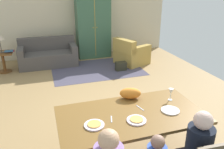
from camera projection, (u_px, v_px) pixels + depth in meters
ground_plane at (103, 94)px, 5.25m from camera, size 6.45×6.58×0.02m
back_wall at (76, 16)px, 7.69m from camera, size 6.45×0.10×2.70m
dining_table at (131, 118)px, 3.06m from camera, size 1.94×1.02×0.76m
plate_near_man at (94, 125)px, 2.77m from camera, size 0.25×0.25×0.02m
pizza_near_man at (94, 124)px, 2.77m from camera, size 0.17×0.17×0.01m
plate_near_child at (136, 120)px, 2.87m from camera, size 0.25×0.25×0.02m
pizza_near_child at (137, 119)px, 2.87m from camera, size 0.17×0.17×0.01m
plate_near_woman at (170, 110)px, 3.09m from camera, size 0.25×0.25×0.02m
wine_glass at (171, 92)px, 3.34m from camera, size 0.07×0.07×0.19m
fork at (111, 119)px, 2.91m from camera, size 0.06×0.15×0.01m
knife at (140, 108)px, 3.17m from camera, size 0.05×0.17×0.01m
cat at (130, 93)px, 3.41m from camera, size 0.35×0.25×0.17m
area_rug at (97, 69)px, 6.76m from camera, size 2.60×1.80×0.01m
couch at (48, 55)px, 7.03m from camera, size 1.72×0.86×0.82m
armchair at (131, 54)px, 7.12m from camera, size 1.11×1.11×0.82m
armoire at (93, 26)px, 7.59m from camera, size 1.10×0.59×2.10m
side_table at (3, 59)px, 6.42m from camera, size 0.56×0.56×0.58m
book_lower at (10, 51)px, 6.42m from camera, size 0.22×0.16×0.03m
book_upper at (9, 51)px, 6.33m from camera, size 0.22×0.16×0.03m
handbag at (121, 66)px, 6.63m from camera, size 0.32×0.16×0.26m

